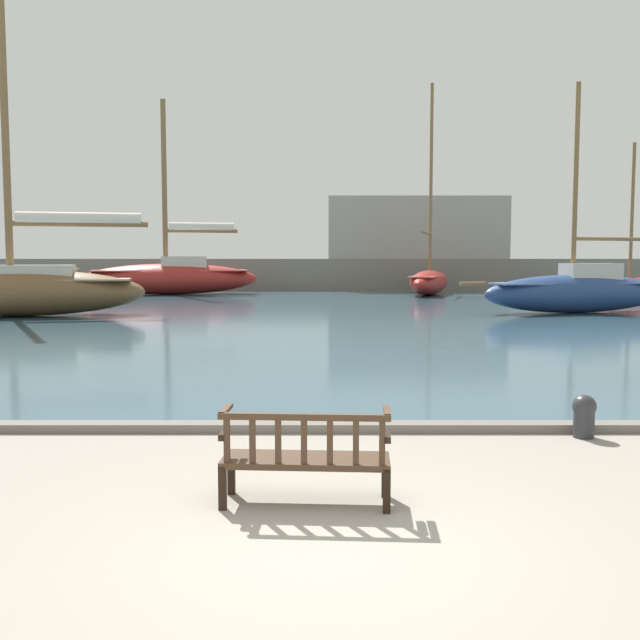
{
  "coord_description": "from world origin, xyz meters",
  "views": [
    {
      "loc": [
        -0.11,
        -5.7,
        2.34
      ],
      "look_at": [
        -0.12,
        10.0,
        1.0
      ],
      "focal_mm": 40.0,
      "sensor_mm": 36.0,
      "label": 1
    }
  ],
  "objects_px": {
    "sailboat_nearest_starboard": "(430,280)",
    "sailboat_outer_starboard": "(172,276)",
    "sailboat_distant_harbor": "(579,291)",
    "mooring_bollard": "(585,414)",
    "park_bench": "(306,456)",
    "sailboat_centre_channel": "(20,288)"
  },
  "relations": [
    {
      "from": "mooring_bollard",
      "to": "sailboat_distant_harbor",
      "type": "bearing_deg",
      "value": 70.39
    },
    {
      "from": "sailboat_distant_harbor",
      "to": "mooring_bollard",
      "type": "bearing_deg",
      "value": -109.61
    },
    {
      "from": "sailboat_outer_starboard",
      "to": "park_bench",
      "type": "bearing_deg",
      "value": -76.5
    },
    {
      "from": "sailboat_distant_harbor",
      "to": "mooring_bollard",
      "type": "distance_m",
      "value": 22.25
    },
    {
      "from": "park_bench",
      "to": "mooring_bollard",
      "type": "distance_m",
      "value": 4.44
    },
    {
      "from": "park_bench",
      "to": "sailboat_centre_channel",
      "type": "height_order",
      "value": "sailboat_centre_channel"
    },
    {
      "from": "sailboat_outer_starboard",
      "to": "mooring_bollard",
      "type": "bearing_deg",
      "value": -70.45
    },
    {
      "from": "park_bench",
      "to": "sailboat_distant_harbor",
      "type": "distance_m",
      "value": 26.0
    },
    {
      "from": "sailboat_nearest_starboard",
      "to": "mooring_bollard",
      "type": "distance_m",
      "value": 36.98
    },
    {
      "from": "park_bench",
      "to": "sailboat_outer_starboard",
      "type": "distance_m",
      "value": 40.46
    },
    {
      "from": "sailboat_outer_starboard",
      "to": "mooring_bollard",
      "type": "xyz_separation_m",
      "value": [
        13.06,
        -36.76,
        -0.97
      ]
    },
    {
      "from": "sailboat_nearest_starboard",
      "to": "sailboat_outer_starboard",
      "type": "distance_m",
      "value": 16.64
    },
    {
      "from": "sailboat_centre_channel",
      "to": "mooring_bollard",
      "type": "bearing_deg",
      "value": -51.04
    },
    {
      "from": "sailboat_outer_starboard",
      "to": "mooring_bollard",
      "type": "relative_size",
      "value": 22.82
    },
    {
      "from": "sailboat_distant_harbor",
      "to": "sailboat_outer_starboard",
      "type": "bearing_deg",
      "value": 142.37
    },
    {
      "from": "sailboat_nearest_starboard",
      "to": "mooring_bollard",
      "type": "bearing_deg",
      "value": -95.56
    },
    {
      "from": "sailboat_distant_harbor",
      "to": "sailboat_nearest_starboard",
      "type": "xyz_separation_m",
      "value": [
        -3.88,
        15.85,
        -0.03
      ]
    },
    {
      "from": "sailboat_centre_channel",
      "to": "sailboat_nearest_starboard",
      "type": "height_order",
      "value": "sailboat_nearest_starboard"
    },
    {
      "from": "sailboat_distant_harbor",
      "to": "mooring_bollard",
      "type": "xyz_separation_m",
      "value": [
        -7.46,
        -20.94,
        -0.71
      ]
    },
    {
      "from": "sailboat_nearest_starboard",
      "to": "sailboat_outer_starboard",
      "type": "bearing_deg",
      "value": -179.87
    },
    {
      "from": "sailboat_outer_starboard",
      "to": "sailboat_centre_channel",
      "type": "bearing_deg",
      "value": -97.54
    },
    {
      "from": "park_bench",
      "to": "sailboat_centre_channel",
      "type": "xyz_separation_m",
      "value": [
        -11.79,
        21.62,
        0.74
      ]
    }
  ]
}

